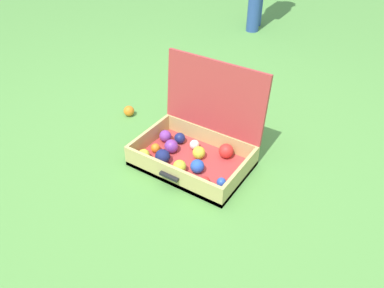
{
  "coord_description": "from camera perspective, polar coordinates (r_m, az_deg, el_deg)",
  "views": [
    {
      "loc": [
        0.95,
        -1.42,
        1.34
      ],
      "look_at": [
        0.07,
        -0.07,
        0.14
      ],
      "focal_mm": 35.51,
      "sensor_mm": 36.0,
      "label": 1
    }
  ],
  "objects": [
    {
      "name": "ground_plane",
      "position": [
        2.17,
        -0.55,
        -1.43
      ],
      "size": [
        16.0,
        16.0,
        0.0
      ],
      "primitive_type": "plane",
      "color": "#569342"
    },
    {
      "name": "open_suitcase",
      "position": [
        2.06,
        0.57,
        0.18
      ],
      "size": [
        0.6,
        0.47,
        0.52
      ],
      "color": "#B23838",
      "rests_on": "ground"
    },
    {
      "name": "stray_ball_on_grass",
      "position": [
        2.51,
        -9.45,
        4.92
      ],
      "size": [
        0.07,
        0.07,
        0.07
      ],
      "primitive_type": "sphere",
      "color": "orange",
      "rests_on": "ground"
    }
  ]
}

